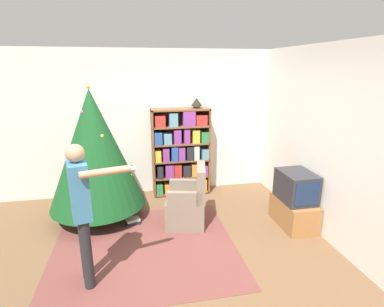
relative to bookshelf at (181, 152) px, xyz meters
The scene contains 13 objects.
ground_plane 2.13m from the bookshelf, 99.54° to the right, with size 14.00×14.00×0.00m, color brown.
wall_back 0.64m from the bookshelf, 142.63° to the left, with size 8.00×0.10×2.60m.
wall_right 2.66m from the bookshelf, 48.29° to the right, with size 0.10×8.00×2.60m.
area_rug 2.02m from the bookshelf, 114.31° to the right, with size 2.36×2.11×0.01m.
bookshelf is the anchor object (origin of this frame).
tv_stand 2.18m from the bookshelf, 46.11° to the right, with size 0.43×0.74×0.40m.
television 2.10m from the bookshelf, 46.15° to the right, with size 0.44×0.58×0.43m.
game_remote 2.21m from the bookshelf, 52.67° to the right, with size 0.04×0.12×0.02m.
christmas_tree 1.60m from the bookshelf, 154.76° to the right, with size 1.44×1.44×2.06m.
armchair 1.27m from the bookshelf, 94.21° to the right, with size 0.68×0.67×0.92m.
standing_person 2.62m from the bookshelf, 122.07° to the right, with size 0.70×0.46×1.57m.
table_lamp 0.93m from the bookshelf, ahead, with size 0.20×0.20×0.18m.
book_pile_near_tree 1.55m from the bookshelf, 132.03° to the right, with size 0.24×0.20×0.08m.
Camera 1 is at (-0.50, -3.23, 2.29)m, focal length 28.00 mm.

